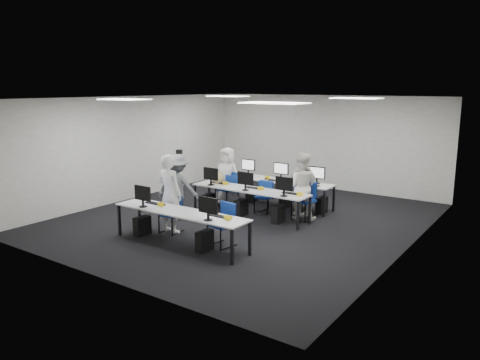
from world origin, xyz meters
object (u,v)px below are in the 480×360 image
Objects in this scene: desk_front at (180,213)px; chair_2 at (227,195)px; chair_0 at (171,221)px; chair_1 at (222,233)px; photographer at (178,187)px; desk_mid at (249,191)px; chair_7 at (305,205)px; student_2 at (227,176)px; student_1 at (301,186)px; chair_5 at (236,196)px; student_3 at (302,185)px; chair_4 at (304,208)px; student_0 at (170,194)px; chair_6 at (270,202)px; chair_3 at (263,203)px.

chair_2 reaches higher than desk_front.
desk_front is 1.01m from chair_0.
photographer reaches higher than chair_1.
chair_2 is 1.88m from photographer.
desk_front is 2.60m from desk_mid.
desk_mid is at bearing -141.10° from chair_7.
student_2 is at bearing -112.86° from photographer.
photographer is (-2.53, -1.73, -0.03)m from student_1.
student_2 is (-0.37, 0.10, 0.52)m from chair_5.
desk_front is 2.00× the size of student_3.
student_1 is 1.06× the size of student_2.
student_3 is 3.17m from photographer.
student_2 is (-2.07, 2.97, 0.51)m from chair_1.
student_0 reaches higher than chair_4.
student_3 is (0.27, 3.05, 0.51)m from chair_1.
desk_front is at bearing 47.15° from student_1.
desk_mid is 1.78× the size of student_0.
desk_mid is 3.68× the size of chair_6.
chair_5 is at bearing -174.99° from chair_7.
student_3 reaches higher than chair_6.
student_0 is 2.94m from student_2.
chair_5 is 2.07m from chair_7.
chair_1 is at bearing -82.61° from student_3.
desk_front is 3.54× the size of chair_1.
desk_mid is 2.01× the size of student_2.
desk_front is 3.35× the size of chair_7.
chair_0 is 2.80m from chair_5.
desk_mid is 1.44m from chair_4.
chair_1 is at bearing -90.74° from chair_4.
chair_1 is (1.51, -0.08, 0.02)m from chair_0.
chair_0 is 2.96m from chair_6.
desk_front is 1.00× the size of desk_mid.
student_2 is at bearing -165.65° from student_3.
chair_0 is 2.80m from chair_3.
student_2 is at bearing 125.77° from chair_2.
desk_front is at bearing -90.00° from desk_mid.
chair_4 is at bearing 26.44° from desk_mid.
desk_mid is 0.74m from chair_3.
student_0 is at bearing 169.40° from chair_0.
chair_1 is 0.56× the size of photographer.
chair_1 is 1.04× the size of chair_6.
student_3 is at bearing 10.16° from chair_2.
chair_7 is 3.28m from photographer.
student_3 is at bearing 52.75° from chair_0.
desk_mid is at bearing -126.24° from student_3.
chair_3 is 0.51× the size of student_2.
desk_front is 1.97× the size of photographer.
desk_front is 1.90× the size of student_1.
chair_2 is 2.41m from student_1.
chair_7 is (1.12, 0.89, -0.38)m from desk_mid.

